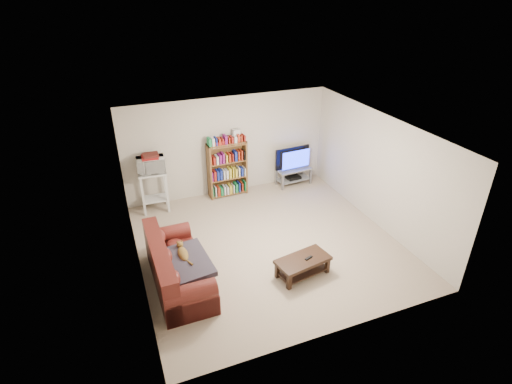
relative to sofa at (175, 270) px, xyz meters
name	(u,v)px	position (x,y,z in m)	size (l,w,h in m)	color
floor	(268,243)	(1.98, 0.54, -0.30)	(5.00, 5.00, 0.00)	tan
ceiling	(270,130)	(1.98, 0.54, 2.10)	(5.00, 5.00, 0.00)	white
wall_back	(228,146)	(1.98, 3.04, 0.90)	(5.00, 5.00, 0.00)	beige
wall_front	(340,270)	(1.98, -1.96, 0.90)	(5.00, 5.00, 0.00)	beige
wall_left	(132,216)	(-0.52, 0.54, 0.90)	(5.00, 5.00, 0.00)	beige
wall_right	(379,171)	(4.48, 0.54, 0.90)	(5.00, 5.00, 0.00)	beige
sofa	(175,270)	(0.00, 0.00, 0.00)	(0.89, 2.00, 0.85)	#5A1C17
blanket	(186,263)	(0.18, -0.13, 0.21)	(0.77, 1.00, 0.10)	#332E3A
cat	(183,254)	(0.18, 0.05, 0.27)	(0.22, 0.54, 0.16)	brown
coffee_table	(303,264)	(2.17, -0.58, -0.06)	(1.04, 0.65, 0.35)	black
remote	(309,258)	(2.27, -0.61, 0.06)	(0.16, 0.04, 0.02)	black
tv_stand	(294,173)	(3.63, 2.76, 0.00)	(0.92, 0.47, 0.44)	#999EA3
television	(294,159)	(3.63, 2.76, 0.41)	(0.95, 0.13, 0.55)	black
dvd_player	(293,177)	(3.63, 2.76, -0.11)	(0.35, 0.25, 0.06)	black
bookshelf	(227,168)	(1.88, 2.84, 0.40)	(0.96, 0.33, 1.37)	brown
shelf_clutter	(230,138)	(1.98, 2.86, 1.17)	(0.70, 0.23, 0.28)	silver
microwave_stand	(154,186)	(0.10, 2.72, 0.32)	(0.63, 0.48, 0.97)	silver
microwave	(151,165)	(0.10, 2.72, 0.83)	(0.60, 0.41, 0.33)	silver
game_boxes	(150,157)	(0.10, 2.72, 1.02)	(0.35, 0.31, 0.05)	maroon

